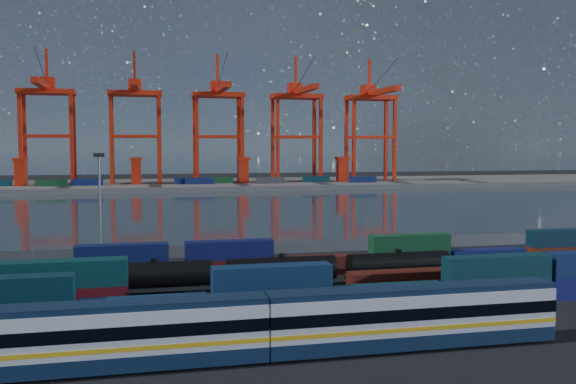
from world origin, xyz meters
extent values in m
plane|color=black|center=(0.00, 0.00, 0.00)|extent=(700.00, 700.00, 0.00)
plane|color=#2B363E|center=(0.00, 105.00, 0.01)|extent=(700.00, 700.00, 0.00)
cube|color=#514F4C|center=(0.00, 210.00, 1.00)|extent=(700.00, 70.00, 2.00)
cone|color=#1E2630|center=(-200.00, 1600.00, 260.00)|extent=(1100.00, 1100.00, 520.00)
cone|color=#1E2630|center=(200.00, 1600.00, 230.00)|extent=(1040.00, 1040.00, 460.00)
cone|color=#1E2630|center=(600.00, 1600.00, 190.00)|extent=(960.00, 960.00, 380.00)
cone|color=#1E2630|center=(950.00, 1600.00, 150.00)|extent=(840.00, 840.00, 300.00)
cube|color=silver|center=(-27.31, -23.13, 3.00)|extent=(25.89, 3.11, 3.93)
cube|color=#0F2038|center=(-27.31, -23.13, 0.93)|extent=(25.89, 3.17, 1.24)
cube|color=#0F2038|center=(-27.31, -23.13, 5.23)|extent=(25.89, 2.80, 0.52)
cube|color=gold|center=(-27.31, -23.13, 2.17)|extent=(25.91, 3.20, 0.37)
cube|color=black|center=(-27.31, -23.13, 3.42)|extent=(25.91, 3.20, 1.04)
cube|color=black|center=(-18.25, -23.13, 0.36)|extent=(3.11, 2.07, 0.72)
cube|color=silver|center=(-1.31, -23.13, 3.00)|extent=(25.89, 3.11, 3.93)
cube|color=#0F2038|center=(-1.31, -23.13, 0.93)|extent=(25.89, 3.17, 1.24)
cube|color=#0F2038|center=(-1.31, -23.13, 5.23)|extent=(25.89, 2.80, 0.52)
cube|color=gold|center=(-1.31, -23.13, 2.17)|extent=(25.91, 3.20, 0.37)
cube|color=black|center=(-1.31, -23.13, 3.42)|extent=(25.91, 3.20, 1.04)
cube|color=black|center=(-10.37, -23.13, 0.36)|extent=(3.11, 2.07, 0.72)
cube|color=black|center=(7.75, -23.13, 0.36)|extent=(3.11, 2.07, 0.72)
cube|color=#151159|center=(-36.70, -10.00, 1.34)|extent=(12.37, 2.52, 2.68)
cube|color=#0B2E3B|center=(-36.70, -10.00, 4.02)|extent=(12.37, 2.52, 2.68)
cube|color=navy|center=(-23.99, -10.00, 1.34)|extent=(12.37, 2.52, 2.68)
cube|color=#0F1F4D|center=(-11.11, -10.00, 1.34)|extent=(12.37, 2.52, 2.68)
cube|color=navy|center=(-11.11, -10.00, 4.02)|extent=(12.37, 2.52, 2.68)
cube|color=#0C3E43|center=(1.80, -10.00, 1.34)|extent=(12.37, 2.52, 2.68)
cube|color=navy|center=(14.68, -10.00, 1.34)|extent=(12.37, 2.52, 2.68)
cube|color=#0C343E|center=(14.68, -10.00, 4.02)|extent=(12.37, 2.52, 2.68)
cube|color=#5D0E15|center=(-32.12, -3.69, 1.41)|extent=(13.06, 2.66, 2.83)
cube|color=#0B3A3D|center=(-32.12, -3.69, 4.24)|extent=(13.06, 2.66, 2.83)
cube|color=#541910|center=(5.95, -3.69, 1.41)|extent=(13.06, 2.66, 2.83)
cube|color=#511910|center=(-26.51, 10.33, 1.26)|extent=(11.66, 2.37, 2.53)
cube|color=#0F194C|center=(-26.51, 10.33, 3.79)|extent=(11.66, 2.37, 2.53)
cube|color=#5F150E|center=(-12.66, 10.33, 1.26)|extent=(11.66, 2.37, 2.53)
cube|color=#101554|center=(-12.66, 10.33, 3.79)|extent=(11.66, 2.37, 2.53)
cube|color=#531910|center=(-1.18, 10.33, 1.26)|extent=(11.66, 2.37, 2.53)
cube|color=#0B2A3A|center=(13.20, 10.33, 1.26)|extent=(11.66, 2.37, 2.53)
cube|color=#154F29|center=(13.20, 10.33, 3.79)|extent=(11.66, 2.37, 2.53)
cube|color=navy|center=(25.40, 10.33, 1.26)|extent=(11.66, 2.37, 2.53)
cube|color=maroon|center=(38.41, 10.33, 1.26)|extent=(11.66, 2.37, 2.53)
cube|color=#0B2B3D|center=(38.41, 10.33, 3.79)|extent=(11.66, 2.37, 2.53)
cylinder|color=black|center=(-38.15, 2.88, 2.39)|extent=(13.49, 3.01, 3.01)
cylinder|color=black|center=(-38.15, 2.88, 4.05)|extent=(0.83, 0.83, 0.52)
cube|color=black|center=(-38.15, 2.88, 0.73)|extent=(14.01, 2.08, 0.42)
cube|color=black|center=(-33.48, 2.88, 0.31)|extent=(2.59, 1.87, 0.62)
cylinder|color=black|center=(-22.65, 2.88, 2.39)|extent=(13.49, 3.01, 3.01)
cylinder|color=black|center=(-22.65, 2.88, 4.05)|extent=(0.83, 0.83, 0.52)
cube|color=black|center=(-22.65, 2.88, 0.73)|extent=(14.01, 2.08, 0.42)
cube|color=black|center=(-27.32, 2.88, 0.31)|extent=(2.59, 1.87, 0.62)
cube|color=black|center=(-17.98, 2.88, 0.31)|extent=(2.59, 1.87, 0.62)
cylinder|color=black|center=(-7.15, 2.88, 2.39)|extent=(13.49, 3.01, 3.01)
cylinder|color=black|center=(-7.15, 2.88, 4.05)|extent=(0.83, 0.83, 0.52)
cube|color=black|center=(-7.15, 2.88, 0.73)|extent=(14.01, 2.08, 0.42)
cube|color=black|center=(-11.82, 2.88, 0.31)|extent=(2.59, 1.87, 0.62)
cube|color=black|center=(-2.48, 2.88, 0.31)|extent=(2.59, 1.87, 0.62)
cylinder|color=black|center=(8.35, 2.88, 2.39)|extent=(13.49, 3.01, 3.01)
cylinder|color=black|center=(8.35, 2.88, 4.05)|extent=(0.83, 0.83, 0.52)
cube|color=black|center=(8.35, 2.88, 0.73)|extent=(14.01, 2.08, 0.42)
cube|color=black|center=(3.68, 2.88, 0.31)|extent=(2.59, 1.87, 0.62)
cube|color=black|center=(13.02, 2.88, 0.31)|extent=(2.59, 1.87, 0.62)
cube|color=#595B5E|center=(0.00, 28.00, 1.00)|extent=(160.00, 0.06, 2.00)
cylinder|color=slate|center=(-40.00, 28.00, 1.10)|extent=(0.12, 0.12, 2.20)
cylinder|color=slate|center=(-30.00, 28.00, 1.10)|extent=(0.12, 0.12, 2.20)
cylinder|color=slate|center=(-20.00, 28.00, 1.10)|extent=(0.12, 0.12, 2.20)
cylinder|color=slate|center=(-10.00, 28.00, 1.10)|extent=(0.12, 0.12, 2.20)
cylinder|color=slate|center=(0.00, 28.00, 1.10)|extent=(0.12, 0.12, 2.20)
cylinder|color=slate|center=(10.00, 28.00, 1.10)|extent=(0.12, 0.12, 2.20)
cylinder|color=slate|center=(20.00, 28.00, 1.10)|extent=(0.12, 0.12, 2.20)
cylinder|color=slate|center=(30.00, 28.00, 1.10)|extent=(0.12, 0.12, 2.20)
cylinder|color=slate|center=(40.00, 28.00, 1.10)|extent=(0.12, 0.12, 2.20)
cylinder|color=slate|center=(50.00, 28.00, 1.10)|extent=(0.12, 0.12, 2.20)
cylinder|color=slate|center=(-30.00, 26.00, 8.00)|extent=(0.36, 0.36, 16.00)
cube|color=black|center=(-30.00, 26.00, 16.30)|extent=(1.60, 0.40, 0.60)
cube|color=red|center=(-69.75, 199.68, 19.94)|extent=(1.42, 1.42, 39.88)
cube|color=red|center=(-69.75, 210.32, 19.94)|extent=(1.42, 1.42, 39.88)
cube|color=red|center=(-50.25, 199.68, 19.94)|extent=(1.42, 1.42, 39.88)
cube|color=red|center=(-50.25, 210.32, 19.94)|extent=(1.42, 1.42, 39.88)
cube|color=red|center=(-60.00, 199.68, 21.94)|extent=(19.50, 1.24, 1.24)
cube|color=red|center=(-60.00, 210.32, 21.94)|extent=(19.50, 1.24, 1.24)
cube|color=red|center=(-60.00, 205.00, 39.88)|extent=(22.16, 12.41, 1.95)
cube|color=red|center=(-60.00, 194.36, 41.66)|extent=(2.66, 42.54, 2.22)
cube|color=red|center=(-60.00, 208.55, 43.87)|extent=(5.32, 7.09, 4.43)
cube|color=red|center=(-60.00, 206.77, 50.52)|extent=(1.06, 1.06, 14.18)
cylinder|color=black|center=(-60.00, 192.24, 47.86)|extent=(0.21, 36.48, 12.03)
cube|color=red|center=(-34.75, 199.68, 19.94)|extent=(1.42, 1.42, 39.88)
cube|color=red|center=(-34.75, 210.32, 19.94)|extent=(1.42, 1.42, 39.88)
cube|color=red|center=(-15.25, 199.68, 19.94)|extent=(1.42, 1.42, 39.88)
cube|color=red|center=(-15.25, 210.32, 19.94)|extent=(1.42, 1.42, 39.88)
cube|color=red|center=(-25.00, 199.68, 21.94)|extent=(19.50, 1.24, 1.24)
cube|color=red|center=(-25.00, 210.32, 21.94)|extent=(19.50, 1.24, 1.24)
cube|color=red|center=(-25.00, 205.00, 39.88)|extent=(22.16, 12.41, 1.95)
cube|color=red|center=(-25.00, 194.36, 41.66)|extent=(2.66, 42.54, 2.22)
cube|color=red|center=(-25.00, 208.55, 43.87)|extent=(5.32, 7.09, 4.43)
cube|color=red|center=(-25.00, 206.77, 50.52)|extent=(1.06, 1.06, 14.18)
cylinder|color=black|center=(-25.00, 192.24, 47.86)|extent=(0.21, 36.48, 12.03)
cube|color=red|center=(0.25, 199.68, 19.94)|extent=(1.42, 1.42, 39.88)
cube|color=red|center=(0.25, 210.32, 19.94)|extent=(1.42, 1.42, 39.88)
cube|color=red|center=(19.75, 199.68, 19.94)|extent=(1.42, 1.42, 39.88)
cube|color=red|center=(19.75, 210.32, 19.94)|extent=(1.42, 1.42, 39.88)
cube|color=red|center=(10.00, 199.68, 21.94)|extent=(19.50, 1.24, 1.24)
cube|color=red|center=(10.00, 210.32, 21.94)|extent=(19.50, 1.24, 1.24)
cube|color=red|center=(10.00, 205.00, 39.88)|extent=(22.16, 12.41, 1.95)
cube|color=red|center=(10.00, 194.36, 41.66)|extent=(2.66, 42.54, 2.22)
cube|color=red|center=(10.00, 208.55, 43.87)|extent=(5.32, 7.09, 4.43)
cube|color=red|center=(10.00, 206.77, 50.52)|extent=(1.06, 1.06, 14.18)
cylinder|color=black|center=(10.00, 192.24, 47.86)|extent=(0.21, 36.48, 12.03)
cube|color=red|center=(35.25, 199.68, 19.94)|extent=(1.42, 1.42, 39.88)
cube|color=red|center=(35.25, 210.32, 19.94)|extent=(1.42, 1.42, 39.88)
cube|color=red|center=(54.75, 199.68, 19.94)|extent=(1.42, 1.42, 39.88)
cube|color=red|center=(54.75, 210.32, 19.94)|extent=(1.42, 1.42, 39.88)
cube|color=red|center=(45.00, 199.68, 21.94)|extent=(19.50, 1.24, 1.24)
cube|color=red|center=(45.00, 210.32, 21.94)|extent=(19.50, 1.24, 1.24)
cube|color=red|center=(45.00, 205.00, 39.88)|extent=(22.16, 12.41, 1.95)
cube|color=red|center=(45.00, 194.36, 41.66)|extent=(2.66, 42.54, 2.22)
cube|color=red|center=(45.00, 208.55, 43.87)|extent=(5.32, 7.09, 4.43)
cube|color=red|center=(45.00, 206.77, 50.52)|extent=(1.06, 1.06, 14.18)
cylinder|color=black|center=(45.00, 192.24, 47.86)|extent=(0.21, 36.48, 12.03)
cube|color=red|center=(70.25, 199.68, 19.94)|extent=(1.42, 1.42, 39.88)
cube|color=red|center=(70.25, 210.32, 19.94)|extent=(1.42, 1.42, 39.88)
cube|color=red|center=(89.75, 199.68, 19.94)|extent=(1.42, 1.42, 39.88)
cube|color=red|center=(89.75, 210.32, 19.94)|extent=(1.42, 1.42, 39.88)
cube|color=red|center=(80.00, 199.68, 21.94)|extent=(19.50, 1.24, 1.24)
cube|color=red|center=(80.00, 210.32, 21.94)|extent=(19.50, 1.24, 1.24)
cube|color=red|center=(80.00, 205.00, 39.88)|extent=(22.16, 12.41, 1.95)
cube|color=red|center=(80.00, 194.36, 41.66)|extent=(2.66, 42.54, 2.22)
cube|color=red|center=(80.00, 208.55, 43.87)|extent=(5.32, 7.09, 4.43)
cube|color=red|center=(80.00, 206.77, 50.52)|extent=(1.06, 1.06, 14.18)
cylinder|color=black|center=(80.00, 192.24, 47.86)|extent=(0.21, 36.48, 12.03)
cube|color=navy|center=(0.66, 194.68, 3.30)|extent=(12.00, 2.44, 2.60)
cube|color=navy|center=(71.34, 190.93, 3.30)|extent=(12.00, 2.44, 2.60)
cube|color=navy|center=(-3.64, 196.08, 3.30)|extent=(12.00, 2.44, 2.60)
cube|color=#3F4244|center=(30.38, 192.70, 3.30)|extent=(12.00, 2.44, 2.60)
cube|color=#144C23|center=(-57.75, 194.20, 3.30)|extent=(12.00, 2.44, 2.60)
cube|color=navy|center=(-44.16, 195.53, 3.30)|extent=(12.00, 2.44, 2.60)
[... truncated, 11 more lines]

